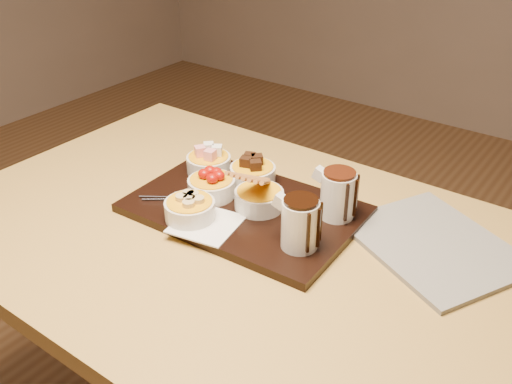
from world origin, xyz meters
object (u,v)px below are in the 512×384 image
Objects in this scene: pitcher_dark_chocolate at (300,225)px; pitcher_milk_chocolate at (338,195)px; dining_table at (236,270)px; serving_board at (244,209)px; newspaper at (434,245)px; bowl_strawberries at (212,187)px.

pitcher_dark_chocolate is 1.00× the size of pitcher_milk_chocolate.
dining_table is at bearing -178.84° from pitcher_dark_chocolate.
newspaper is at bearing 15.47° from serving_board.
pitcher_milk_chocolate is (0.25, 0.08, 0.03)m from bowl_strawberries.
bowl_strawberries is 0.46m from newspaper.
pitcher_milk_chocolate is 0.20m from newspaper.
pitcher_milk_chocolate is at bearing 85.60° from pitcher_dark_chocolate.
serving_board is at bearing -158.20° from pitcher_milk_chocolate.
pitcher_milk_chocolate is 0.31× the size of newspaper.
dining_table is at bearing -125.25° from newspaper.
serving_board is 0.20m from pitcher_milk_chocolate.
serving_board is 4.90× the size of pitcher_dark_chocolate.
pitcher_milk_chocolate is at bearing 43.31° from dining_table.
bowl_strawberries is 1.06× the size of pitcher_milk_chocolate.
serving_board is 0.38m from newspaper.
pitcher_milk_chocolate is (0.00, 0.13, 0.00)m from pitcher_dark_chocolate.
dining_table is 3.97× the size of newspaper.
pitcher_milk_chocolate is at bearing 18.64° from bowl_strawberries.
pitcher_dark_chocolate is at bearing -94.40° from pitcher_milk_chocolate.
newspaper is (0.19, 0.17, -0.06)m from pitcher_dark_chocolate.
pitcher_milk_chocolate reaches higher than dining_table.
serving_board is 0.08m from bowl_strawberries.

